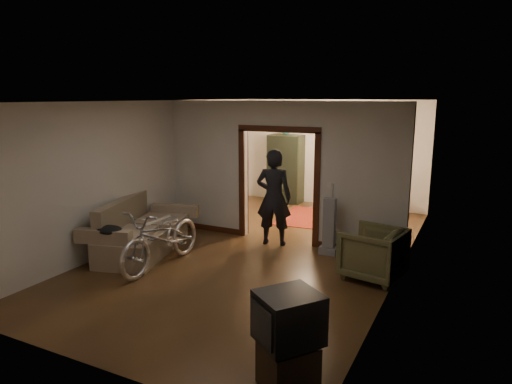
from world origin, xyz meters
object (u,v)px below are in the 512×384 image
Objects in this scene: bicycle at (162,237)px; locker at (286,169)px; armchair at (373,253)px; person at (274,197)px; desk at (371,200)px; sofa at (143,226)px.

bicycle is 5.51m from locker.
armchair is 2.37m from person.
locker is (-1.23, 3.53, -0.02)m from person.
bicycle is at bearing -61.52° from armchair.
person reaches higher than desk.
desk is (3.21, 4.77, -0.16)m from sofa.
person is at bearing -72.04° from locker.
person is at bearing -101.79° from armchair.
locker is 2.00× the size of desk.
bicycle is 2.21× the size of armchair.
bicycle is 1.08× the size of locker.
bicycle is at bearing 45.24° from person.
armchair is at bearing -77.74° from desk.
desk is at bearing -7.83° from locker.
sofa is at bearing 23.96° from person.
sofa is 1.18× the size of locker.
desk is at bearing -156.92° from armchair.
bicycle is (0.79, -0.45, 0.03)m from sofa.
armchair is 0.48× the size of person.
person is (2.00, 1.52, 0.45)m from sofa.
armchair is (4.14, 0.65, -0.09)m from sofa.
sofa is 1.09× the size of bicycle.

